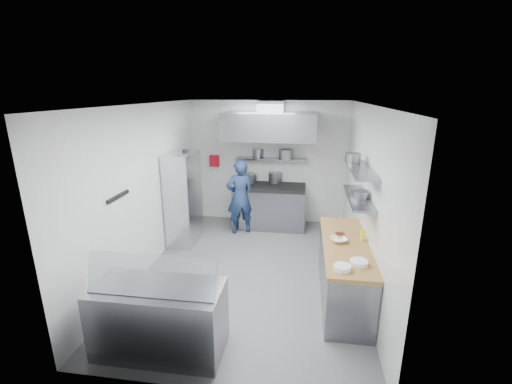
% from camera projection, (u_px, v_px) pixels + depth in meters
% --- Properties ---
extents(floor, '(5.00, 5.00, 0.00)m').
position_uv_depth(floor, '(251.00, 271.00, 5.94)').
color(floor, '#4D4D4F').
rests_on(floor, ground).
extents(ceiling, '(5.00, 5.00, 0.00)m').
position_uv_depth(ceiling, '(250.00, 105.00, 5.14)').
color(ceiling, silver).
rests_on(ceiling, wall_back).
extents(wall_back, '(3.60, 2.80, 0.02)m').
position_uv_depth(wall_back, '(268.00, 163.00, 7.91)').
color(wall_back, white).
rests_on(wall_back, floor).
extents(wall_front, '(3.60, 2.80, 0.02)m').
position_uv_depth(wall_front, '(209.00, 271.00, 3.16)').
color(wall_front, white).
rests_on(wall_front, floor).
extents(wall_left, '(2.80, 5.00, 0.02)m').
position_uv_depth(wall_left, '(146.00, 189.00, 5.78)').
color(wall_left, white).
rests_on(wall_left, floor).
extents(wall_right, '(2.80, 5.00, 0.02)m').
position_uv_depth(wall_right, '(365.00, 198.00, 5.29)').
color(wall_right, white).
rests_on(wall_right, floor).
extents(gas_range, '(1.60, 0.80, 0.90)m').
position_uv_depth(gas_range, '(270.00, 207.00, 7.79)').
color(gas_range, gray).
rests_on(gas_range, floor).
extents(cooktop, '(1.57, 0.78, 0.06)m').
position_uv_depth(cooktop, '(270.00, 187.00, 7.65)').
color(cooktop, black).
rests_on(cooktop, gas_range).
extents(stock_pot_left, '(0.30, 0.30, 0.20)m').
position_uv_depth(stock_pot_left, '(250.00, 178.00, 7.89)').
color(stock_pot_left, slate).
rests_on(stock_pot_left, cooktop).
extents(stock_pot_mid, '(0.31, 0.31, 0.24)m').
position_uv_depth(stock_pot_mid, '(275.00, 177.00, 7.88)').
color(stock_pot_mid, slate).
rests_on(stock_pot_mid, cooktop).
extents(over_range_shelf, '(1.60, 0.30, 0.04)m').
position_uv_depth(over_range_shelf, '(271.00, 159.00, 7.71)').
color(over_range_shelf, gray).
rests_on(over_range_shelf, wall_back).
extents(shelf_pot_a, '(0.28, 0.28, 0.18)m').
position_uv_depth(shelf_pot_a, '(258.00, 152.00, 7.93)').
color(shelf_pot_a, slate).
rests_on(shelf_pot_a, over_range_shelf).
extents(shelf_pot_b, '(0.31, 0.31, 0.22)m').
position_uv_depth(shelf_pot_b, '(286.00, 155.00, 7.53)').
color(shelf_pot_b, slate).
rests_on(shelf_pot_b, over_range_shelf).
extents(extractor_hood, '(1.90, 1.15, 0.55)m').
position_uv_depth(extractor_hood, '(270.00, 126.00, 7.09)').
color(extractor_hood, gray).
rests_on(extractor_hood, wall_back).
extents(hood_duct, '(0.55, 0.55, 0.24)m').
position_uv_depth(hood_duct, '(271.00, 106.00, 7.20)').
color(hood_duct, slate).
rests_on(hood_duct, extractor_hood).
extents(red_firebox, '(0.22, 0.10, 0.26)m').
position_uv_depth(red_firebox, '(214.00, 161.00, 8.02)').
color(red_firebox, '#B30E22').
rests_on(red_firebox, wall_back).
extents(chef, '(0.70, 0.59, 1.62)m').
position_uv_depth(chef, '(240.00, 197.00, 7.33)').
color(chef, navy).
rests_on(chef, floor).
extents(wire_rack, '(0.50, 0.90, 1.85)m').
position_uv_depth(wire_rack, '(184.00, 198.00, 6.86)').
color(wire_rack, silver).
rests_on(wire_rack, floor).
extents(rack_bin_a, '(0.17, 0.21, 0.19)m').
position_uv_depth(rack_bin_a, '(184.00, 205.00, 6.88)').
color(rack_bin_a, white).
rests_on(rack_bin_a, wire_rack).
extents(rack_bin_b, '(0.15, 0.20, 0.18)m').
position_uv_depth(rack_bin_b, '(187.00, 177.00, 6.98)').
color(rack_bin_b, yellow).
rests_on(rack_bin_b, wire_rack).
extents(rack_jar, '(0.12, 0.12, 0.18)m').
position_uv_depth(rack_jar, '(186.00, 154.00, 6.72)').
color(rack_jar, black).
rests_on(rack_jar, wire_rack).
extents(knife_strip, '(0.04, 0.55, 0.05)m').
position_uv_depth(knife_strip, '(118.00, 196.00, 4.88)').
color(knife_strip, black).
rests_on(knife_strip, wall_left).
extents(prep_counter_base, '(0.62, 2.00, 0.84)m').
position_uv_depth(prep_counter_base, '(344.00, 273.00, 5.05)').
color(prep_counter_base, gray).
rests_on(prep_counter_base, floor).
extents(prep_counter_top, '(0.65, 2.04, 0.06)m').
position_uv_depth(prep_counter_top, '(346.00, 245.00, 4.92)').
color(prep_counter_top, olive).
rests_on(prep_counter_top, prep_counter_base).
extents(plate_stack_a, '(0.21, 0.21, 0.06)m').
position_uv_depth(plate_stack_a, '(342.00, 268.00, 4.17)').
color(plate_stack_a, white).
rests_on(plate_stack_a, prep_counter_top).
extents(plate_stack_b, '(0.23, 0.23, 0.06)m').
position_uv_depth(plate_stack_b, '(359.00, 263.00, 4.29)').
color(plate_stack_b, white).
rests_on(plate_stack_b, prep_counter_top).
extents(copper_pan, '(0.15, 0.15, 0.06)m').
position_uv_depth(copper_pan, '(340.00, 236.00, 5.09)').
color(copper_pan, '#C35937').
rests_on(copper_pan, prep_counter_top).
extents(squeeze_bottle, '(0.06, 0.06, 0.18)m').
position_uv_depth(squeeze_bottle, '(363.00, 235.00, 4.97)').
color(squeeze_bottle, yellow).
rests_on(squeeze_bottle, prep_counter_top).
extents(mixing_bowl, '(0.30, 0.30, 0.06)m').
position_uv_depth(mixing_bowl, '(339.00, 240.00, 4.95)').
color(mixing_bowl, white).
rests_on(mixing_bowl, prep_counter_top).
extents(wall_shelf_lower, '(0.30, 1.30, 0.04)m').
position_uv_depth(wall_shelf_lower, '(358.00, 197.00, 5.00)').
color(wall_shelf_lower, gray).
rests_on(wall_shelf_lower, wall_right).
extents(wall_shelf_upper, '(0.30, 1.30, 0.04)m').
position_uv_depth(wall_shelf_upper, '(361.00, 169.00, 4.88)').
color(wall_shelf_upper, gray).
rests_on(wall_shelf_upper, wall_right).
extents(shelf_pot_c, '(0.25, 0.25, 0.10)m').
position_uv_depth(shelf_pot_c, '(360.00, 194.00, 4.93)').
color(shelf_pot_c, slate).
rests_on(shelf_pot_c, wall_shelf_lower).
extents(shelf_pot_d, '(0.24, 0.24, 0.14)m').
position_uv_depth(shelf_pot_d, '(353.00, 158.00, 5.26)').
color(shelf_pot_d, slate).
rests_on(shelf_pot_d, wall_shelf_upper).
extents(display_case, '(1.50, 0.70, 0.85)m').
position_uv_depth(display_case, '(160.00, 319.00, 4.02)').
color(display_case, gray).
rests_on(display_case, floor).
extents(display_glass, '(1.47, 0.19, 0.42)m').
position_uv_depth(display_glass, '(151.00, 275.00, 3.72)').
color(display_glass, silver).
rests_on(display_glass, display_case).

